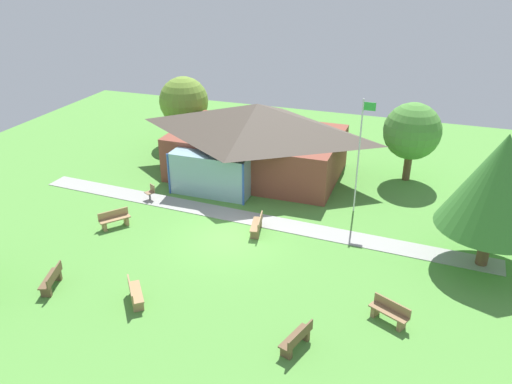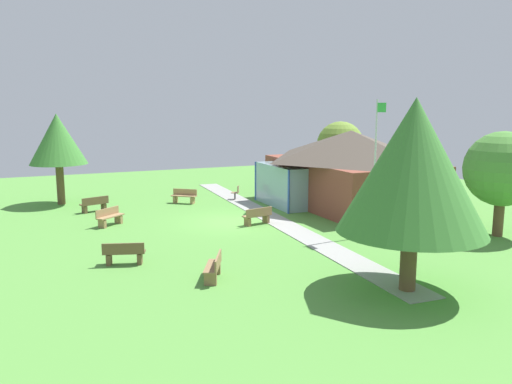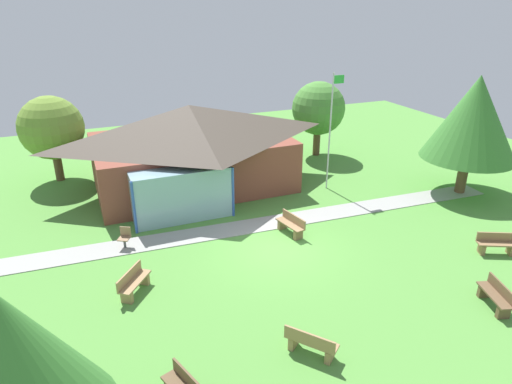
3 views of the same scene
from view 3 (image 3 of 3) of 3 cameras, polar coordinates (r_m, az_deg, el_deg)
ground_plane at (r=18.28m, az=2.60°, el=-7.08°), size 44.00×44.00×0.00m
pavilion at (r=23.61m, az=-8.26°, el=5.80°), size 10.77×8.07×4.33m
footpath at (r=19.98m, az=0.03°, el=-4.22°), size 24.39×2.48×0.03m
flagpole at (r=23.18m, az=9.43°, el=8.08°), size 0.64×0.08×5.99m
bench_lawn_far_right at (r=20.07m, az=28.11°, el=-5.83°), size 1.54×1.05×0.84m
bench_rear_near_path at (r=19.21m, az=4.45°, el=-4.18°), size 0.73×1.56×0.84m
bench_mid_left at (r=16.06m, az=-15.21°, el=-10.99°), size 1.28×1.45×0.84m
bench_front_center at (r=13.31m, az=6.94°, el=-18.45°), size 1.28×1.45×0.84m
bench_front_right at (r=16.79m, az=28.07°, el=-11.56°), size 0.88×1.56×0.84m
patio_chair_west at (r=18.86m, az=-16.25°, el=-5.63°), size 0.60×0.60×0.86m
tree_lawn_corner at (r=8.74m, az=-28.84°, el=-18.55°), size 3.24×3.24×5.29m
tree_east_hedge at (r=24.52m, az=25.78°, el=8.41°), size 4.54×4.54×5.97m
tree_behind_pavilion_left at (r=26.40m, az=-24.45°, el=7.36°), size 3.36×3.36×4.63m
tree_behind_pavilion_right at (r=28.60m, az=7.89°, el=10.39°), size 3.28×3.28×4.64m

